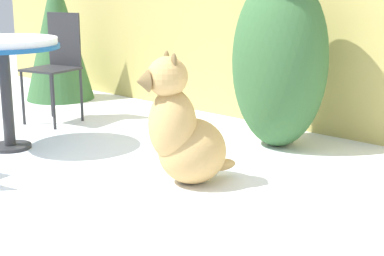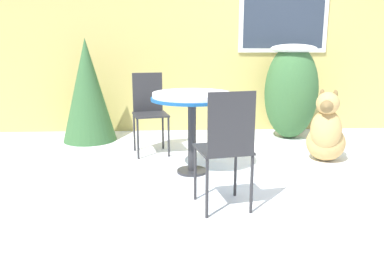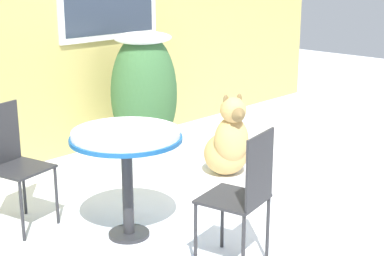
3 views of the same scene
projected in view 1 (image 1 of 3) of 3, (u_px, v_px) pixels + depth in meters
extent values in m
plane|color=white|center=(61.00, 190.00, 3.45)|extent=(16.00, 16.00, 0.00)
ellipsoid|color=#386638|center=(280.00, 61.00, 4.23)|extent=(0.71, 0.65, 1.26)
cone|color=#386638|center=(57.00, 34.00, 5.98)|extent=(0.69, 0.69, 1.34)
cylinder|color=#2D2D30|center=(10.00, 147.00, 4.31)|extent=(0.30, 0.30, 0.03)
cylinder|color=#2D2D30|center=(7.00, 98.00, 4.22)|extent=(0.08, 0.08, 0.70)
cylinder|color=#195699|center=(3.00, 47.00, 4.13)|extent=(0.79, 0.79, 0.03)
cylinder|color=white|center=(2.00, 41.00, 4.12)|extent=(0.76, 0.76, 0.05)
cube|color=#2D2D30|center=(51.00, 69.00, 4.98)|extent=(0.46, 0.46, 0.02)
cube|color=#2D2D30|center=(64.00, 39.00, 5.08)|extent=(0.35, 0.09, 0.46)
cylinder|color=#2D2D30|center=(23.00, 98.00, 4.98)|extent=(0.02, 0.02, 0.46)
cylinder|color=#2D2D30|center=(54.00, 102.00, 4.81)|extent=(0.02, 0.02, 0.46)
cylinder|color=#2D2D30|center=(51.00, 92.00, 5.27)|extent=(0.02, 0.02, 0.46)
cylinder|color=#2D2D30|center=(81.00, 95.00, 5.10)|extent=(0.02, 0.02, 0.46)
ellipsoid|color=tan|center=(192.00, 151.00, 3.53)|extent=(0.56, 0.55, 0.40)
ellipsoid|color=tan|center=(172.00, 125.00, 3.45)|extent=(0.41, 0.40, 0.43)
sphere|color=tan|center=(167.00, 77.00, 3.37)|extent=(0.24, 0.24, 0.24)
cone|color=brown|center=(142.00, 81.00, 3.32)|extent=(0.15, 0.12, 0.13)
ellipsoid|color=brown|center=(167.00, 60.00, 3.41)|extent=(0.06, 0.05, 0.11)
ellipsoid|color=brown|center=(174.00, 63.00, 3.30)|extent=(0.06, 0.05, 0.11)
ellipsoid|color=tan|center=(221.00, 165.00, 3.63)|extent=(0.16, 0.21, 0.08)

